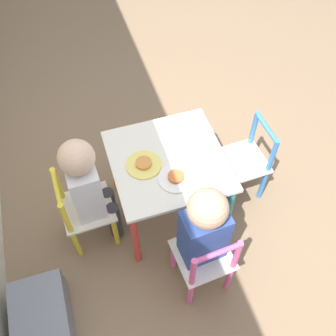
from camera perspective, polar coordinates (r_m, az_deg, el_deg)
name	(u,v)px	position (r m, az deg, el deg)	size (l,w,h in m)	color
ground_plane	(168,209)	(2.35, 0.00, -5.97)	(6.00, 6.00, 0.00)	#7F664C
kids_table	(168,168)	(2.01, 0.00, -0.06)	(0.57, 0.57, 0.48)	silver
chair_yellow	(83,210)	(2.10, -12.18, -6.04)	(0.27, 0.27, 0.52)	silver
chair_pink	(205,260)	(1.94, 5.34, -13.19)	(0.28, 0.28, 0.52)	silver
chair_blue	(245,162)	(2.28, 11.14, 0.91)	(0.27, 0.27, 0.52)	silver
child_back	(88,185)	(1.93, -11.50, -2.44)	(0.20, 0.22, 0.76)	#38383D
child_left	(202,230)	(1.77, 5.02, -8.91)	(0.22, 0.21, 0.76)	#38383D
plate_back	(144,164)	(1.93, -3.54, 0.53)	(0.18, 0.18, 0.03)	#EADB66
plate_left	(176,178)	(1.88, 1.16, -1.44)	(0.17, 0.17, 0.03)	white
storage_bin	(42,316)	(2.09, -17.80, -19.80)	(0.34, 0.26, 0.19)	slate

